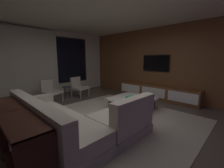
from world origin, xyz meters
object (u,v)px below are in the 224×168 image
at_px(mounted_tv, 156,63).
at_px(side_stool, 67,89).
at_px(sectional_couch, 72,123).
at_px(accent_chair_near_window, 78,86).
at_px(media_console, 157,92).
at_px(coffee_table, 132,103).
at_px(accent_chair_by_curtain, 50,90).
at_px(book_stack_on_coffee_table, 130,98).
at_px(console_table_behind_couch, 14,131).

bearing_deg(mounted_tv, side_stool, 137.83).
bearing_deg(sectional_couch, mounted_tv, 5.01).
distance_m(sectional_couch, side_stool, 2.96).
relative_size(accent_chair_near_window, side_stool, 1.70).
bearing_deg(media_console, coffee_table, -178.88).
height_order(sectional_couch, side_stool, sectional_couch).
bearing_deg(accent_chair_by_curtain, side_stool, 2.26).
distance_m(accent_chair_near_window, mounted_tv, 3.19).
distance_m(side_stool, media_console, 3.45).
xyz_separation_m(book_stack_on_coffee_table, accent_chair_by_curtain, (-1.20, 2.60, 0.02)).
bearing_deg(book_stack_on_coffee_table, sectional_couch, -179.37).
xyz_separation_m(accent_chair_by_curtain, mounted_tv, (3.19, -2.29, 0.92)).
bearing_deg(sectional_couch, accent_chair_by_curtain, 75.59).
relative_size(book_stack_on_coffee_table, mounted_tv, 0.26).
bearing_deg(media_console, accent_chair_by_curtain, 140.50).
xyz_separation_m(book_stack_on_coffee_table, accent_chair_near_window, (-0.06, 2.58, 0.02)).
xyz_separation_m(side_stool, mounted_tv, (2.55, -2.31, 0.98)).
bearing_deg(accent_chair_near_window, console_table_behind_couch, -137.78).
distance_m(book_stack_on_coffee_table, side_stool, 2.69).
bearing_deg(console_table_behind_couch, accent_chair_near_window, 42.22).
xyz_separation_m(sectional_couch, accent_chair_by_curtain, (0.67, 2.63, 0.14)).
bearing_deg(accent_chair_by_curtain, coffee_table, -61.07).
relative_size(accent_chair_by_curtain, console_table_behind_couch, 0.37).
xyz_separation_m(coffee_table, console_table_behind_couch, (-2.98, 0.02, 0.22)).
relative_size(book_stack_on_coffee_table, accent_chair_by_curtain, 0.36).
bearing_deg(media_console, accent_chair_near_window, 127.38).
bearing_deg(side_stool, coffee_table, -73.59).
bearing_deg(console_table_behind_couch, book_stack_on_coffee_table, -2.24).
height_order(coffee_table, console_table_behind_couch, console_table_behind_couch).
xyz_separation_m(accent_chair_near_window, mounted_tv, (2.06, -2.26, 0.92)).
xyz_separation_m(side_stool, media_console, (2.37, -2.51, -0.12)).
bearing_deg(mounted_tv, coffee_table, -172.74).
bearing_deg(book_stack_on_coffee_table, accent_chair_near_window, 91.37).
height_order(book_stack_on_coffee_table, side_stool, book_stack_on_coffee_table).
bearing_deg(side_stool, book_stack_on_coffee_table, -78.10).
height_order(coffee_table, side_stool, side_stool).
relative_size(sectional_couch, coffee_table, 2.16).
xyz_separation_m(coffee_table, accent_chair_by_curtain, (-1.39, 2.52, 0.25)).
relative_size(media_console, console_table_behind_couch, 1.48).
bearing_deg(media_console, book_stack_on_coffee_table, -176.20).
relative_size(book_stack_on_coffee_table, side_stool, 0.61).
distance_m(accent_chair_near_window, side_stool, 0.50).
relative_size(mounted_tv, console_table_behind_couch, 0.51).
relative_size(book_stack_on_coffee_table, console_table_behind_couch, 0.13).
height_order(sectional_couch, mounted_tv, mounted_tv).
xyz_separation_m(mounted_tv, console_table_behind_couch, (-4.78, -0.21, -0.94)).
height_order(side_stool, media_console, media_console).
height_order(coffee_table, accent_chair_by_curtain, accent_chair_by_curtain).
xyz_separation_m(media_console, mounted_tv, (0.18, 0.20, 1.10)).
distance_m(accent_chair_by_curtain, media_console, 3.91).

